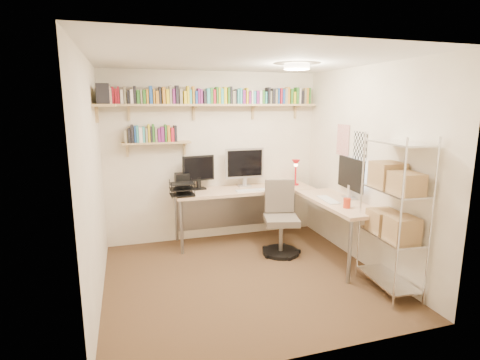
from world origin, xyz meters
The scene contains 6 objects.
ground centered at (0.00, 0.00, 0.00)m, with size 3.20×3.20×0.00m, color #41301B.
room_shell centered at (0.00, 0.00, 1.55)m, with size 3.24×3.04×2.52m.
wall_shelves centered at (-0.40, 1.30, 2.02)m, with size 3.12×1.09×0.80m.
corner_desk centered at (0.52, 0.95, 0.79)m, with size 2.43×2.08×1.39m.
office_chair centered at (0.71, 0.60, 0.42)m, with size 0.54×0.56×1.01m.
wire_rack centered at (1.42, -0.76, 1.00)m, with size 0.43×0.78×1.74m.
Camera 1 is at (-1.26, -3.95, 2.03)m, focal length 28.00 mm.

